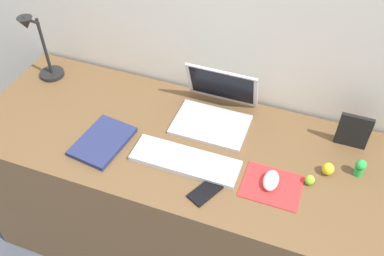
# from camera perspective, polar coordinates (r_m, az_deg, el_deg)

# --- Properties ---
(ground_plane) EXTENTS (6.00, 6.00, 0.00)m
(ground_plane) POSITION_cam_1_polar(r_m,az_deg,el_deg) (2.30, -0.57, -14.76)
(ground_plane) COLOR #474C56
(back_wall) EXTENTS (2.96, 0.05, 1.59)m
(back_wall) POSITION_cam_1_polar(r_m,az_deg,el_deg) (1.92, 3.15, 6.66)
(back_wall) COLOR silver
(back_wall) RESTS_ON ground_plane
(desk) EXTENTS (1.76, 0.65, 0.74)m
(desk) POSITION_cam_1_polar(r_m,az_deg,el_deg) (1.99, -0.65, -9.32)
(desk) COLOR brown
(desk) RESTS_ON ground_plane
(laptop) EXTENTS (0.30, 0.28, 0.20)m
(laptop) POSITION_cam_1_polar(r_m,az_deg,el_deg) (1.78, 3.15, 2.79)
(laptop) COLOR silver
(laptop) RESTS_ON desk
(keyboard) EXTENTS (0.41, 0.13, 0.02)m
(keyboard) POSITION_cam_1_polar(r_m,az_deg,el_deg) (1.63, -0.88, -4.34)
(keyboard) COLOR silver
(keyboard) RESTS_ON desk
(mousepad) EXTENTS (0.21, 0.17, 0.00)m
(mousepad) POSITION_cam_1_polar(r_m,az_deg,el_deg) (1.59, 10.46, -7.51)
(mousepad) COLOR red
(mousepad) RESTS_ON desk
(mouse) EXTENTS (0.06, 0.10, 0.03)m
(mouse) POSITION_cam_1_polar(r_m,az_deg,el_deg) (1.58, 10.36, -6.80)
(mouse) COLOR silver
(mouse) RESTS_ON mousepad
(cell_phone) EXTENTS (0.11, 0.14, 0.01)m
(cell_phone) POSITION_cam_1_polar(r_m,az_deg,el_deg) (1.54, 1.83, -8.34)
(cell_phone) COLOR black
(cell_phone) RESTS_ON desk
(desk_lamp) EXTENTS (0.11, 0.15, 0.34)m
(desk_lamp) POSITION_cam_1_polar(r_m,az_deg,el_deg) (2.02, -19.34, 9.73)
(desk_lamp) COLOR black
(desk_lamp) RESTS_ON desk
(notebook_pad) EXTENTS (0.20, 0.26, 0.02)m
(notebook_pad) POSITION_cam_1_polar(r_m,az_deg,el_deg) (1.73, -11.70, -1.75)
(notebook_pad) COLOR navy
(notebook_pad) RESTS_ON desk
(picture_frame) EXTENTS (0.12, 0.02, 0.15)m
(picture_frame) POSITION_cam_1_polar(r_m,az_deg,el_deg) (1.75, 20.52, -0.40)
(picture_frame) COLOR black
(picture_frame) RESTS_ON desk
(toy_figurine_green) EXTENTS (0.04, 0.04, 0.07)m
(toy_figurine_green) POSITION_cam_1_polar(r_m,az_deg,el_deg) (1.68, 21.28, -4.83)
(toy_figurine_green) COLOR green
(toy_figurine_green) RESTS_ON desk
(toy_figurine_yellow) EXTENTS (0.04, 0.04, 0.05)m
(toy_figurine_yellow) POSITION_cam_1_polar(r_m,az_deg,el_deg) (1.66, 17.48, -5.16)
(toy_figurine_yellow) COLOR yellow
(toy_figurine_yellow) RESTS_ON desk
(toy_figurine_lime) EXTENTS (0.04, 0.04, 0.04)m
(toy_figurine_lime) POSITION_cam_1_polar(r_m,az_deg,el_deg) (1.61, 15.25, -6.61)
(toy_figurine_lime) COLOR #8CDB33
(toy_figurine_lime) RESTS_ON desk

